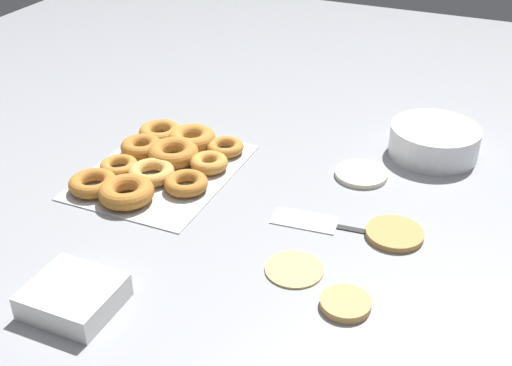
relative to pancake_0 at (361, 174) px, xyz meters
name	(u,v)px	position (x,y,z in m)	size (l,w,h in m)	color
ground_plane	(302,217)	(0.20, -0.06, -0.01)	(3.00, 3.00, 0.00)	gray
pancake_0	(361,174)	(0.00, 0.00, 0.00)	(0.12, 0.12, 0.01)	silver
pancake_1	(345,304)	(0.42, 0.09, 0.00)	(0.08, 0.08, 0.01)	tan
pancake_2	(294,268)	(0.36, -0.02, 0.00)	(0.10, 0.10, 0.01)	tan
pancake_3	(395,234)	(0.19, 0.12, 0.00)	(0.11, 0.11, 0.01)	#B27F42
donut_tray	(161,162)	(0.15, -0.42, 0.01)	(0.39, 0.30, 0.04)	silver
batter_bowl	(434,141)	(-0.16, 0.12, 0.03)	(0.20, 0.20, 0.07)	white
container_stack	(74,296)	(0.60, -0.31, 0.02)	(0.13, 0.14, 0.04)	white
spatula	(321,223)	(0.21, -0.02, 0.00)	(0.07, 0.29, 0.01)	black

